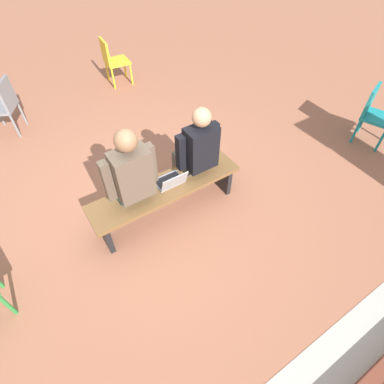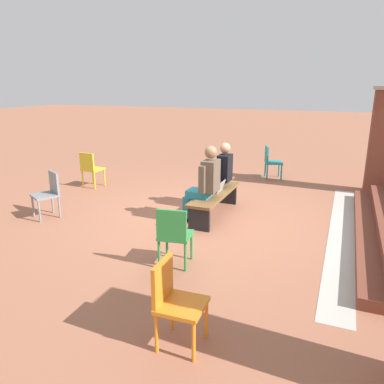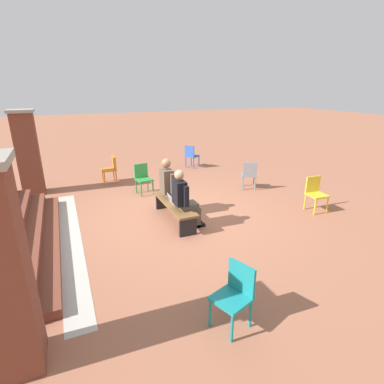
{
  "view_description": "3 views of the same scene",
  "coord_description": "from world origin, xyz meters",
  "views": [
    {
      "loc": [
        0.83,
        2.33,
        2.88
      ],
      "look_at": [
        -0.27,
        0.64,
        0.7
      ],
      "focal_mm": 28.0,
      "sensor_mm": 36.0,
      "label": 1
    },
    {
      "loc": [
        6.08,
        2.33,
        2.38
      ],
      "look_at": [
        0.32,
        -0.04,
        0.57
      ],
      "focal_mm": 35.0,
      "sensor_mm": 36.0,
      "label": 2
    },
    {
      "loc": [
        -6.11,
        2.33,
        2.91
      ],
      "look_at": [
        -0.2,
        -0.24,
        0.63
      ],
      "focal_mm": 28.0,
      "sensor_mm": 36.0,
      "label": 3
    }
  ],
  "objects": [
    {
      "name": "person_student",
      "position": [
        -0.65,
        0.14,
        0.7
      ],
      "size": [
        0.52,
        0.66,
        1.31
      ],
      "color": "#4C473D",
      "rests_on": "ground"
    },
    {
      "name": "person_adult",
      "position": [
        0.16,
        0.13,
        0.73
      ],
      "size": [
        0.56,
        0.71,
        1.37
      ],
      "color": "teal",
      "rests_on": "ground"
    },
    {
      "name": "brick_steps",
      "position": [
        -0.21,
        3.38,
        0.22
      ],
      "size": [
        4.61,
        1.2,
        0.6
      ],
      "color": "brown",
      "rests_on": "ground"
    },
    {
      "name": "plastic_chair_far_left",
      "position": [
        4.03,
        -2.05,
        0.48
      ],
      "size": [
        0.58,
        0.58,
        0.84
      ],
      "color": "#2D56B7",
      "rests_on": "ground"
    },
    {
      "name": "plastic_chair_by_pillar",
      "position": [
        -3.48,
        0.6,
        0.48
      ],
      "size": [
        0.54,
        0.54,
        0.84
      ],
      "color": "teal",
      "rests_on": "ground"
    },
    {
      "name": "plastic_chair_foreground",
      "position": [
        -1.0,
        -3.18,
        0.48
      ],
      "size": [
        0.45,
        0.45,
        0.84
      ],
      "color": "gold",
      "rests_on": "ground"
    },
    {
      "name": "laptop",
      "position": [
        -0.27,
        0.21,
        0.5
      ],
      "size": [
        0.32,
        0.29,
        0.21
      ],
      "color": "#9EA0A5",
      "rests_on": "bench"
    },
    {
      "name": "ground_plane",
      "position": [
        0.0,
        0.0,
        0.0
      ],
      "size": [
        60.0,
        60.0,
        0.0
      ],
      "primitive_type": "plane",
      "color": "#9E6047"
    },
    {
      "name": "concrete_strip",
      "position": [
        -0.21,
        2.43,
        0.0
      ],
      "size": [
        5.41,
        0.4,
        0.01
      ],
      "primitive_type": "cube",
      "color": "#B7B2A8",
      "rests_on": "ground"
    },
    {
      "name": "plastic_chair_near_bench_right",
      "position": [
        1.92,
        0.36,
        0.48
      ],
      "size": [
        0.48,
        0.48,
        0.84
      ],
      "color": "#2D893D",
      "rests_on": "ground"
    },
    {
      "name": "plastic_chair_far_right",
      "position": [
        1.0,
        -2.6,
        0.48
      ],
      "size": [
        0.57,
        0.57,
        0.84
      ],
      "color": "gray",
      "rests_on": "ground"
    },
    {
      "name": "bench",
      "position": [
        -0.21,
        0.2,
        0.35
      ],
      "size": [
        1.8,
        0.44,
        0.45
      ],
      "color": "brown",
      "rests_on": "ground"
    },
    {
      "name": "brick_pillar_right_of_steps",
      "position": [
        3.17,
        3.24,
        1.18
      ],
      "size": [
        0.64,
        0.64,
        2.34
      ],
      "color": "brown",
      "rests_on": "ground"
    },
    {
      "name": "plastic_chair_near_bench_left",
      "position": [
        3.33,
        1.02,
        0.48
      ],
      "size": [
        0.44,
        0.44,
        0.84
      ],
      "color": "orange",
      "rests_on": "ground"
    }
  ]
}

